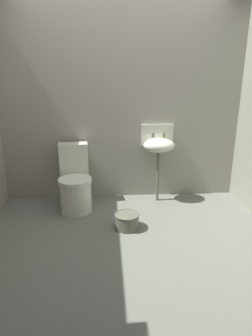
% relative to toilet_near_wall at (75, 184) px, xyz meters
% --- Properties ---
extents(ground_plane, '(3.46, 2.87, 0.08)m').
position_rel_toilet_near_wall_xyz_m(ground_plane, '(0.59, -0.88, -0.36)').
color(ground_plane, slate).
extents(wall_back, '(3.46, 0.10, 2.43)m').
position_rel_toilet_near_wall_xyz_m(wall_back, '(0.59, 0.40, 0.90)').
color(wall_back, gray).
rests_on(wall_back, ground).
extents(toilet_near_wall, '(0.45, 0.63, 0.78)m').
position_rel_toilet_near_wall_xyz_m(toilet_near_wall, '(0.00, 0.00, 0.00)').
color(toilet_near_wall, silver).
rests_on(toilet_near_wall, ground).
extents(sink, '(0.42, 0.35, 0.99)m').
position_rel_toilet_near_wall_xyz_m(sink, '(1.05, 0.19, 0.43)').
color(sink, '#5E604E').
rests_on(sink, ground).
extents(bucket, '(0.27, 0.27, 0.17)m').
position_rel_toilet_near_wall_xyz_m(bucket, '(0.60, -0.55, -0.23)').
color(bucket, '#5E604E').
rests_on(bucket, ground).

